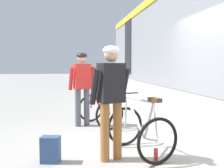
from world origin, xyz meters
TOP-DOWN VIEW (x-y plane):
  - ground_plane at (0.00, 0.00)m, footprint 80.00×80.00m
  - cyclist_near_in_red at (-0.85, 1.78)m, footprint 0.66×0.41m
  - cyclist_far_in_dark at (-0.53, -0.56)m, footprint 0.66×0.45m
  - bicycle_near_red at (-0.43, 1.72)m, footprint 1.03×1.25m
  - bicycle_far_silver at (-0.02, -0.39)m, footprint 0.97×1.22m
  - backpack_on_platform at (-1.45, -0.53)m, footprint 0.31×0.24m
  - water_bottle_near_the_bikes at (0.15, -0.71)m, footprint 0.07×0.07m

SIDE VIEW (x-z plane):
  - ground_plane at x=0.00m, z-range 0.00..0.00m
  - water_bottle_near_the_bikes at x=0.15m, z-range 0.00..0.19m
  - backpack_on_platform at x=-1.45m, z-range 0.00..0.40m
  - bicycle_near_red at x=-0.43m, z-range -0.09..0.89m
  - bicycle_far_silver at x=-0.02m, z-range -0.09..0.89m
  - cyclist_near_in_red at x=-0.85m, z-range 0.17..1.94m
  - cyclist_far_in_dark at x=-0.53m, z-range 0.17..1.94m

